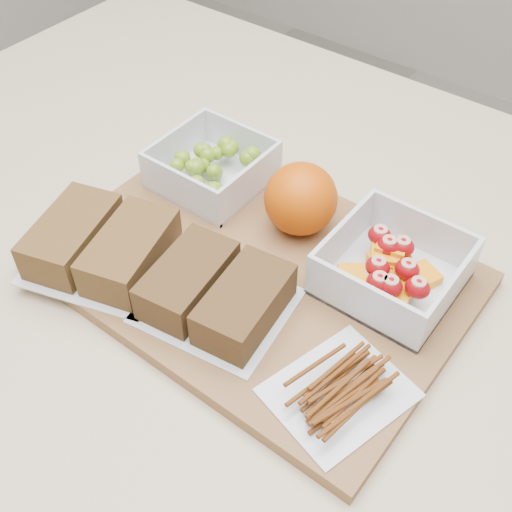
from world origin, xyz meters
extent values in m
cube|color=beige|center=(0.00, 0.00, 0.45)|extent=(1.20, 0.90, 0.90)
cube|color=brown|center=(0.02, -0.01, 0.91)|extent=(0.42, 0.30, 0.02)
cube|color=silver|center=(-0.11, 0.07, 0.92)|extent=(0.12, 0.12, 0.00)
cube|color=silver|center=(-0.11, 0.13, 0.94)|extent=(0.12, 0.00, 0.05)
cube|color=silver|center=(-0.11, 0.01, 0.94)|extent=(0.12, 0.00, 0.05)
cube|color=silver|center=(-0.05, 0.07, 0.94)|extent=(0.00, 0.11, 0.05)
cube|color=silver|center=(-0.16, 0.07, 0.94)|extent=(0.00, 0.11, 0.05)
sphere|color=olive|center=(-0.12, 0.06, 0.94)|extent=(0.02, 0.02, 0.02)
sphere|color=olive|center=(-0.14, 0.06, 0.94)|extent=(0.02, 0.02, 0.02)
sphere|color=olive|center=(-0.11, 0.10, 0.95)|extent=(0.02, 0.02, 0.02)
sphere|color=olive|center=(-0.10, 0.07, 0.93)|extent=(0.02, 0.02, 0.02)
sphere|color=olive|center=(-0.13, 0.08, 0.94)|extent=(0.02, 0.02, 0.02)
sphere|color=olive|center=(-0.12, 0.07, 0.94)|extent=(0.02, 0.02, 0.02)
sphere|color=olive|center=(-0.13, 0.08, 0.95)|extent=(0.02, 0.02, 0.02)
sphere|color=olive|center=(-0.07, 0.03, 0.95)|extent=(0.02, 0.02, 0.02)
sphere|color=olive|center=(-0.08, 0.10, 0.94)|extent=(0.02, 0.02, 0.02)
sphere|color=olive|center=(-0.11, 0.11, 0.95)|extent=(0.02, 0.02, 0.02)
sphere|color=olive|center=(-0.14, 0.04, 0.94)|extent=(0.02, 0.02, 0.02)
sphere|color=olive|center=(-0.08, 0.11, 0.95)|extent=(0.02, 0.02, 0.02)
sphere|color=olive|center=(-0.10, 0.04, 0.94)|extent=(0.02, 0.02, 0.02)
sphere|color=olive|center=(-0.11, 0.10, 0.94)|extent=(0.02, 0.02, 0.02)
sphere|color=olive|center=(-0.12, 0.08, 0.94)|extent=(0.02, 0.02, 0.02)
sphere|color=olive|center=(-0.11, 0.11, 0.95)|extent=(0.02, 0.02, 0.02)
sphere|color=olive|center=(-0.07, 0.03, 0.95)|extent=(0.02, 0.02, 0.02)
sphere|color=olive|center=(-0.07, 0.04, 0.93)|extent=(0.02, 0.02, 0.02)
sphere|color=olive|center=(-0.12, 0.09, 0.94)|extent=(0.02, 0.02, 0.02)
sphere|color=olive|center=(-0.13, 0.05, 0.94)|extent=(0.02, 0.02, 0.02)
sphere|color=olive|center=(-0.12, 0.11, 0.94)|extent=(0.02, 0.02, 0.02)
sphere|color=olive|center=(-0.09, 0.06, 0.95)|extent=(0.02, 0.02, 0.02)
sphere|color=olive|center=(-0.12, 0.06, 0.94)|extent=(0.02, 0.02, 0.02)
sphere|color=olive|center=(-0.14, 0.06, 0.94)|extent=(0.02, 0.02, 0.02)
cube|color=silver|center=(0.14, 0.05, 0.92)|extent=(0.13, 0.13, 0.00)
cube|color=silver|center=(0.14, 0.11, 0.94)|extent=(0.13, 0.00, 0.05)
cube|color=silver|center=(0.14, -0.01, 0.94)|extent=(0.13, 0.00, 0.05)
cube|color=silver|center=(0.20, 0.05, 0.94)|extent=(0.00, 0.12, 0.05)
cube|color=silver|center=(0.08, 0.05, 0.94)|extent=(0.00, 0.12, 0.05)
cube|color=orange|center=(0.15, 0.03, 0.93)|extent=(0.04, 0.04, 0.01)
cube|color=orange|center=(0.13, 0.08, 0.93)|extent=(0.05, 0.05, 0.01)
cube|color=orange|center=(0.15, 0.06, 0.93)|extent=(0.04, 0.05, 0.01)
cube|color=orange|center=(0.17, 0.07, 0.93)|extent=(0.04, 0.05, 0.01)
cube|color=orange|center=(0.12, 0.07, 0.94)|extent=(0.04, 0.04, 0.01)
cube|color=orange|center=(0.13, 0.07, 0.94)|extent=(0.04, 0.03, 0.01)
cube|color=orange|center=(0.12, 0.02, 0.94)|extent=(0.04, 0.04, 0.01)
cube|color=orange|center=(0.16, 0.03, 0.93)|extent=(0.04, 0.04, 0.01)
cube|color=orange|center=(0.13, 0.06, 0.93)|extent=(0.04, 0.04, 0.01)
ellipsoid|color=#96070D|center=(0.16, 0.05, 0.95)|extent=(0.03, 0.02, 0.02)
ellipsoid|color=#96070D|center=(0.15, 0.02, 0.95)|extent=(0.03, 0.02, 0.02)
ellipsoid|color=#96070D|center=(0.11, 0.08, 0.95)|extent=(0.03, 0.02, 0.02)
ellipsoid|color=#96070D|center=(0.18, 0.04, 0.95)|extent=(0.03, 0.02, 0.02)
ellipsoid|color=#96070D|center=(0.13, 0.07, 0.95)|extent=(0.03, 0.02, 0.02)
ellipsoid|color=#96070D|center=(0.14, 0.02, 0.95)|extent=(0.03, 0.02, 0.02)
ellipsoid|color=#96070D|center=(0.13, 0.04, 0.95)|extent=(0.03, 0.02, 0.02)
ellipsoid|color=#96070D|center=(0.14, 0.08, 0.95)|extent=(0.03, 0.02, 0.02)
sphere|color=#CA4C04|center=(0.02, 0.07, 0.96)|extent=(0.08, 0.08, 0.08)
cube|color=silver|center=(-0.12, -0.10, 0.92)|extent=(0.18, 0.17, 0.00)
cube|color=brown|center=(-0.15, -0.11, 0.94)|extent=(0.09, 0.13, 0.04)
cube|color=brown|center=(-0.08, -0.09, 0.94)|extent=(0.09, 0.13, 0.04)
cube|color=silver|center=(0.02, -0.08, 0.92)|extent=(0.15, 0.14, 0.00)
cube|color=#50371B|center=(-0.01, -0.08, 0.94)|extent=(0.07, 0.11, 0.04)
cube|color=#50371B|center=(0.05, -0.07, 0.94)|extent=(0.07, 0.11, 0.04)
cube|color=silver|center=(0.17, -0.09, 0.92)|extent=(0.13, 0.14, 0.00)
camera|label=1|loc=(0.30, -0.38, 1.41)|focal=45.00mm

